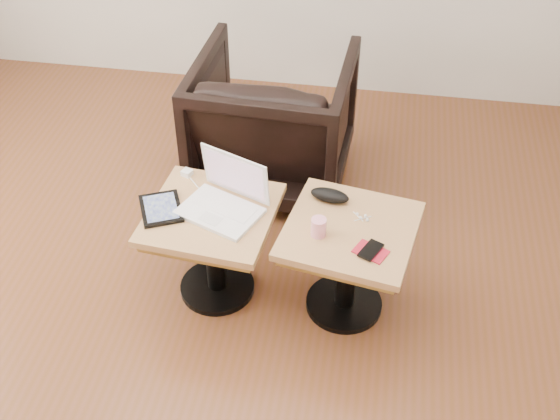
% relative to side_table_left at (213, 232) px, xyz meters
% --- Properties ---
extents(room_shell, '(4.52, 4.52, 2.71)m').
position_rel_side_table_left_xyz_m(room_shell, '(-0.03, -0.27, 0.98)').
color(room_shell, brown).
rests_on(room_shell, ground).
extents(side_table_left, '(0.60, 0.60, 0.50)m').
position_rel_side_table_left_xyz_m(side_table_left, '(0.00, 0.00, 0.00)').
color(side_table_left, black).
rests_on(side_table_left, ground).
extents(side_table_right, '(0.63, 0.63, 0.50)m').
position_rel_side_table_left_xyz_m(side_table_right, '(0.61, -0.01, 0.00)').
color(side_table_right, black).
rests_on(side_table_right, ground).
extents(laptop, '(0.41, 0.37, 0.24)m').
position_rel_side_table_left_xyz_m(laptop, '(0.06, 0.03, 0.17)').
color(laptop, white).
rests_on(laptop, side_table_left).
extents(tablet, '(0.25, 0.27, 0.02)m').
position_rel_side_table_left_xyz_m(tablet, '(-0.22, -0.03, 0.13)').
color(tablet, black).
rests_on(tablet, side_table_left).
extents(charging_adapter, '(0.06, 0.06, 0.03)m').
position_rel_side_table_left_xyz_m(charging_adapter, '(-0.17, 0.24, 0.14)').
color(charging_adapter, white).
rests_on(charging_adapter, side_table_left).
extents(glasses_case, '(0.19, 0.11, 0.06)m').
position_rel_side_table_left_xyz_m(glasses_case, '(0.51, 0.16, 0.15)').
color(glasses_case, black).
rests_on(glasses_case, side_table_right).
extents(striped_cup, '(0.09, 0.09, 0.08)m').
position_rel_side_table_left_xyz_m(striped_cup, '(0.48, -0.07, 0.17)').
color(striped_cup, '#F33F76').
rests_on(striped_cup, side_table_right).
extents(earbuds_tangle, '(0.08, 0.05, 0.01)m').
position_rel_side_table_left_xyz_m(earbuds_tangle, '(0.66, 0.06, 0.13)').
color(earbuds_tangle, white).
rests_on(earbuds_tangle, side_table_right).
extents(phone_on_sleeve, '(0.16, 0.14, 0.02)m').
position_rel_side_table_left_xyz_m(phone_on_sleeve, '(0.71, -0.14, 0.13)').
color(phone_on_sleeve, '#A10910').
rests_on(phone_on_sleeve, side_table_right).
extents(armchair, '(0.86, 0.88, 0.76)m').
position_rel_side_table_left_xyz_m(armchair, '(0.12, 0.92, 0.01)').
color(armchair, black).
rests_on(armchair, ground).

